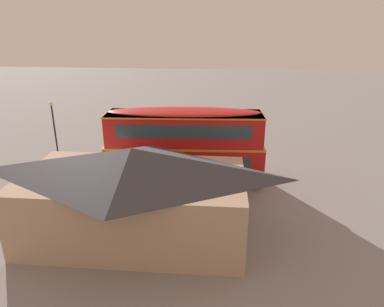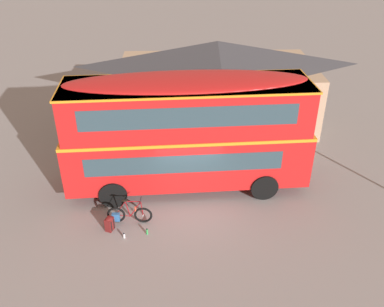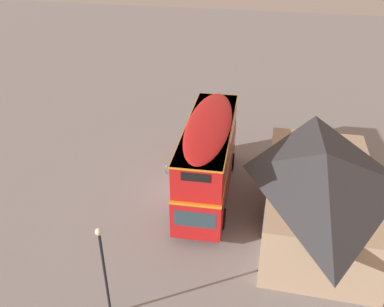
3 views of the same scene
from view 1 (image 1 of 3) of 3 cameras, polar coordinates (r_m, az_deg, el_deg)
name	(u,v)px [view 1 (image 1 of 3)]	position (r m, az deg, el deg)	size (l,w,h in m)	color
ground_plane	(186,175)	(23.45, -1.02, -3.49)	(120.00, 120.00, 0.00)	gray
double_decker_bus	(184,143)	(21.39, -1.25, 1.71)	(9.76, 3.11, 4.79)	black
touring_bicycle	(220,164)	(24.31, 4.70, -1.72)	(1.68, 0.46, 1.03)	black
backpack_on_ground	(229,163)	(24.71, 6.17, -1.60)	(0.36, 0.38, 0.56)	maroon
water_bottle_green_metal	(210,164)	(25.03, 3.03, -1.66)	(0.08, 0.08, 0.24)	green
water_bottle_clear_plastic	(222,163)	(25.19, 4.87, -1.60)	(0.08, 0.08, 0.21)	silver
pub_building	(134,192)	(16.26, -9.49, -6.31)	(10.49, 5.79, 4.42)	tan
street_lamp	(54,126)	(26.18, -21.68, 4.17)	(0.28, 0.28, 4.56)	black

